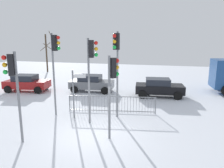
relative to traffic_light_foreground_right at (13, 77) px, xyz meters
name	(u,v)px	position (x,y,z in m)	size (l,w,h in m)	color
ground_plane	(94,136)	(3.05, 1.50, -2.97)	(60.00, 60.00, 0.00)	white
traffic_light_foreground_right	(13,77)	(0.00, 0.00, 0.00)	(0.52, 0.42, 4.05)	slate
traffic_light_rear_right	(55,56)	(-0.08, 3.66, 0.60)	(0.57, 0.32, 4.89)	slate
traffic_light_mid_left	(116,56)	(3.48, 4.17, 0.66)	(0.36, 0.56, 4.98)	slate
traffic_light_mid_right	(112,79)	(3.92, 1.53, -0.14)	(0.45, 0.48, 3.86)	slate
traffic_light_foreground_left	(91,62)	(2.41, 2.96, 0.40)	(0.57, 0.35, 4.61)	slate
direction_sign_post	(74,91)	(1.18, 3.42, -1.36)	(0.77, 0.24, 2.87)	slate
pedestrian_guard_railing	(112,104)	(3.01, 4.91, -2.42)	(5.42, 0.96, 1.07)	slate
car_red_mid	(27,83)	(-5.83, 8.51, -2.21)	(4.03, 2.44, 1.47)	maroon
car_black_near	(159,87)	(5.69, 9.68, -2.21)	(3.98, 2.30, 1.47)	black
car_grey_far	(91,83)	(-0.20, 9.90, -2.21)	(3.93, 2.19, 1.47)	slate
bare_tree_left	(47,52)	(-10.41, 19.38, -0.16)	(1.99, 1.91, 5.73)	#473828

